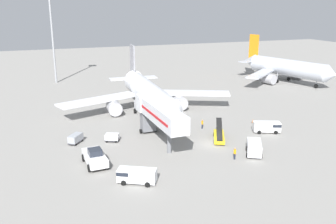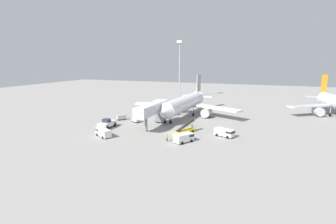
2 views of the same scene
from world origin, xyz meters
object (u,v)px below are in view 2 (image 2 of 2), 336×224
Objects in this scene: service_van_near_left at (184,137)px; safety_cone_alpha at (231,130)px; baggage_cart_outer_right at (136,120)px; airplane_at_gate at (185,103)px; ground_crew_worker_foreground at (167,137)px; service_van_far_left at (103,132)px; ground_crew_worker_midground at (192,124)px; jet_bridge at (154,109)px; baggage_cart_rear_right at (121,117)px; pushback_tug at (107,124)px; belt_loader_truck at (185,130)px; service_van_outer_left at (225,132)px; apron_light_mast at (180,59)px.

safety_cone_alpha is at bearing 57.38° from service_van_near_left.
safety_cone_alpha is (28.06, 0.45, -0.40)m from baggage_cart_outer_right.
airplane_at_gate reaches higher than ground_crew_worker_foreground.
service_van_far_left reaches higher than ground_crew_worker_midground.
jet_bridge is 6.32× the size of baggage_cart_outer_right.
jet_bridge is 14.42m from baggage_cart_rear_right.
service_van_near_left is 16.15m from safety_cone_alpha.
pushback_tug reaches higher than safety_cone_alpha.
belt_loader_truck is at bearing -16.71° from baggage_cart_rear_right.
service_van_outer_left is 7.12× the size of safety_cone_alpha.
airplane_at_gate is at bearing 107.14° from service_van_near_left.
ground_crew_worker_foreground reaches higher than safety_cone_alpha.
ground_crew_worker_foreground is 2.59× the size of safety_cone_alpha.
baggage_cart_rear_right is at bearing 144.56° from ground_crew_worker_foreground.
airplane_at_gate is 27.72m from pushback_tug.
service_van_outer_left is at bearing -6.58° from jet_bridge.
airplane_at_gate is 7.15× the size of service_van_far_left.
baggage_cart_rear_right is (-23.19, 6.96, 0.10)m from belt_loader_truck.
safety_cone_alpha is at bearing 30.14° from service_van_far_left.
belt_loader_truck is 3.61× the size of ground_crew_worker_midground.
ground_crew_worker_foreground is at bearing -73.41° from apron_light_mast.
ground_crew_worker_midground is (17.20, 0.76, 0.17)m from baggage_cart_outer_right.
pushback_tug is 3.53× the size of ground_crew_worker_midground.
service_van_far_left is at bearing -172.31° from ground_crew_worker_foreground.
apron_light_mast reaches higher than airplane_at_gate.
apron_light_mast is at bearing 111.48° from airplane_at_gate.
ground_crew_worker_midground is at bearing 178.38° from safety_cone_alpha.
pushback_tug is 1.17× the size of service_van_far_left.
pushback_tug is 3.30× the size of ground_crew_worker_foreground.
baggage_cart_rear_right is at bearing -142.25° from airplane_at_gate.
safety_cone_alpha is (12.57, 14.39, -0.63)m from ground_crew_worker_foreground.
baggage_cart_outer_right is 1.41× the size of ground_crew_worker_foreground.
jet_bridge is at bearing 127.28° from ground_crew_worker_foreground.
service_van_far_left is at bearing -158.82° from service_van_outer_left.
baggage_cart_rear_right is 1.14× the size of baggage_cart_outer_right.
pushback_tug is 20.60m from ground_crew_worker_foreground.
service_van_near_left is at bearing -135.47° from service_van_outer_left.
pushback_tug is at bearing -164.41° from safety_cone_alpha.
pushback_tug is 21.89m from belt_loader_truck.
ground_crew_worker_foreground is at bearing -52.72° from jet_bridge.
jet_bridge is 20.60m from service_van_outer_left.
airplane_at_gate reaches higher than jet_bridge.
service_van_near_left reaches higher than service_van_outer_left.
apron_light_mast is (1.08, 52.96, 18.12)m from baggage_cart_rear_right.
service_van_outer_left is at bearing -11.10° from baggage_cart_outer_right.
service_van_outer_left is 70.01m from apron_light_mast.
apron_light_mast is at bearing 95.08° from baggage_cart_outer_right.
ground_crew_worker_foreground is at bearing -35.44° from baggage_cart_rear_right.
service_van_far_left is at bearing -171.53° from service_van_near_left.
ground_crew_worker_midground is 0.06× the size of apron_light_mast.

